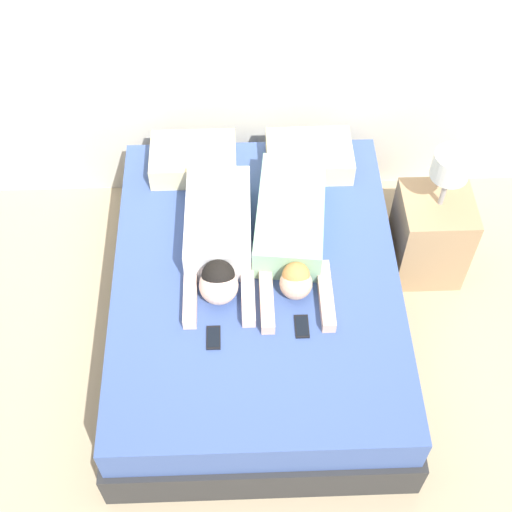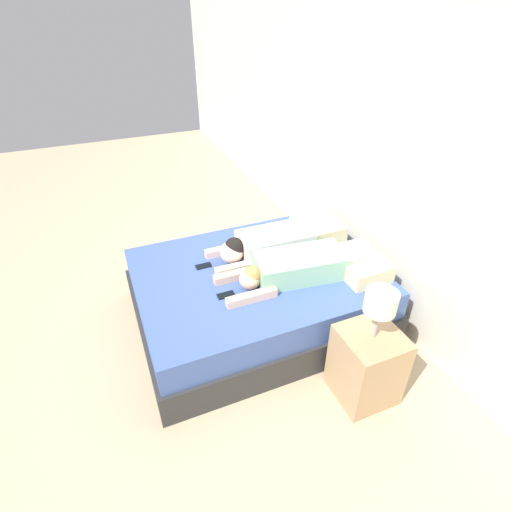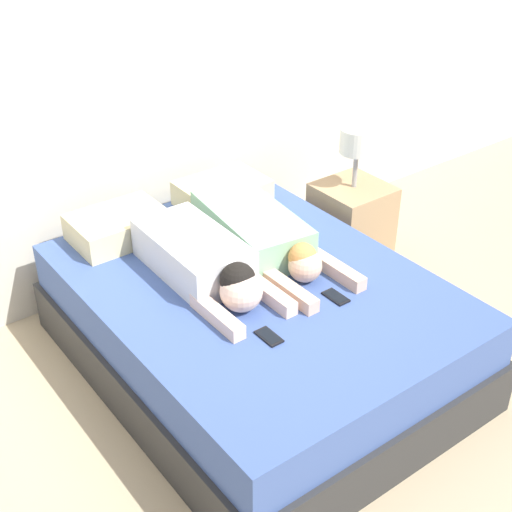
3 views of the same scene
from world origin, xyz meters
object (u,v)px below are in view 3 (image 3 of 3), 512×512
(pillow_head_right, at_px, (223,192))
(person_right, at_px, (261,234))
(cell_phone_right, at_px, (336,297))
(bed, at_px, (256,325))
(cell_phone_left, at_px, (269,337))
(person_left, at_px, (205,262))
(pillow_head_left, at_px, (119,226))
(nightstand, at_px, (351,223))

(pillow_head_right, xyz_separation_m, person_right, (-0.15, -0.58, 0.02))
(person_right, height_order, cell_phone_right, person_right)
(bed, bearing_deg, cell_phone_left, -119.66)
(bed, bearing_deg, person_left, 140.54)
(pillow_head_left, bearing_deg, person_right, -46.02)
(pillow_head_right, bearing_deg, person_right, -104.23)
(pillow_head_left, xyz_separation_m, cell_phone_left, (0.12, -1.22, -0.07))
(person_left, bearing_deg, person_right, 9.36)
(bed, height_order, pillow_head_left, pillow_head_left)
(cell_phone_right, bearing_deg, pillow_head_right, 83.79)
(person_left, distance_m, nightstand, 1.35)
(pillow_head_left, bearing_deg, pillow_head_right, 0.00)
(bed, height_order, nightstand, nightstand)
(bed, relative_size, person_right, 1.89)
(cell_phone_left, relative_size, cell_phone_right, 1.00)
(bed, bearing_deg, pillow_head_right, 66.51)
(person_left, bearing_deg, pillow_head_left, 103.20)
(pillow_head_right, relative_size, cell_phone_right, 3.73)
(bed, distance_m, nightstand, 1.17)
(bed, distance_m, cell_phone_right, 0.51)
(pillow_head_right, relative_size, cell_phone_left, 3.73)
(pillow_head_right, distance_m, person_right, 0.60)
(bed, relative_size, cell_phone_right, 15.28)
(pillow_head_left, xyz_separation_m, nightstand, (1.44, -0.38, -0.29))
(pillow_head_right, xyz_separation_m, cell_phone_left, (-0.58, -1.22, -0.07))
(cell_phone_left, bearing_deg, pillow_head_right, 64.37)
(bed, relative_size, cell_phone_left, 15.28)
(person_left, xyz_separation_m, cell_phone_left, (-0.03, -0.57, -0.10))
(cell_phone_left, bearing_deg, nightstand, 32.32)
(bed, xyz_separation_m, cell_phone_left, (-0.23, -0.41, 0.28))
(pillow_head_left, relative_size, pillow_head_right, 1.00)
(cell_phone_left, height_order, nightstand, nightstand)
(bed, xyz_separation_m, nightstand, (1.09, 0.43, 0.07))
(pillow_head_left, xyz_separation_m, pillow_head_right, (0.70, 0.00, 0.00))
(person_left, xyz_separation_m, cell_phone_right, (0.43, -0.52, -0.10))
(bed, distance_m, pillow_head_right, 0.95)
(person_right, bearing_deg, bed, -131.50)
(person_left, relative_size, cell_phone_left, 7.00)
(cell_phone_left, distance_m, nightstand, 1.57)
(cell_phone_left, bearing_deg, person_right, 55.63)
(pillow_head_left, relative_size, person_left, 0.53)
(cell_phone_left, bearing_deg, pillow_head_left, 95.63)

